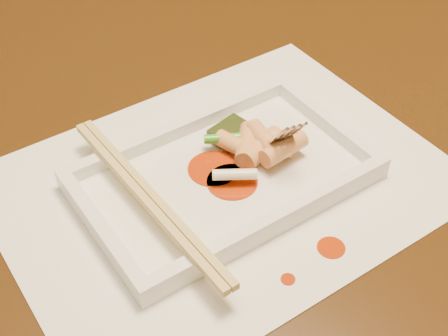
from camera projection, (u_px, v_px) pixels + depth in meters
table at (127, 189)px, 0.71m from camera, size 1.40×0.90×0.75m
placemat at (224, 183)px, 0.58m from camera, size 0.40×0.30×0.00m
sauce_splatter_a at (331, 248)px, 0.52m from camera, size 0.02×0.02×0.00m
sauce_splatter_b at (288, 279)px, 0.50m from camera, size 0.01×0.01×0.00m
plate_base at (224, 179)px, 0.57m from camera, size 0.26×0.16×0.01m
plate_rim_far at (182, 127)px, 0.61m from camera, size 0.26×0.01×0.01m
plate_rim_near at (274, 221)px, 0.52m from camera, size 0.26×0.01×0.01m
plate_rim_left at (101, 229)px, 0.52m from camera, size 0.01×0.14×0.01m
plate_rim_right at (327, 122)px, 0.62m from camera, size 0.01×0.14×0.01m
veg_piece at (231, 133)px, 0.60m from camera, size 0.04×0.04×0.01m
scallion_white at (235, 174)px, 0.56m from camera, size 0.04×0.03×0.01m
scallion_green at (249, 137)px, 0.59m from camera, size 0.08×0.05×0.01m
chopstick_a at (144, 199)px, 0.53m from camera, size 0.02×0.24×0.01m
chopstick_b at (152, 195)px, 0.53m from camera, size 0.02×0.24×0.01m
fork at (277, 75)px, 0.56m from camera, size 0.09×0.10×0.14m
sauce_blob_0 at (214, 169)px, 0.58m from camera, size 0.05×0.05×0.00m
sauce_blob_1 at (232, 182)px, 0.57m from camera, size 0.05×0.05×0.00m
rice_cake_0 at (237, 146)px, 0.59m from camera, size 0.03×0.05×0.02m
rice_cake_1 at (247, 144)px, 0.59m from camera, size 0.05×0.05×0.02m
rice_cake_2 at (264, 140)px, 0.58m from camera, size 0.02×0.05×0.02m
rice_cake_3 at (269, 150)px, 0.58m from camera, size 0.04×0.03×0.02m
rice_cake_4 at (262, 148)px, 0.58m from camera, size 0.05×0.03×0.02m
rice_cake_5 at (284, 149)px, 0.57m from camera, size 0.05×0.02×0.02m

